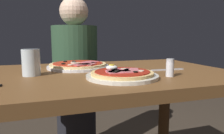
{
  "coord_description": "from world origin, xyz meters",
  "views": [
    {
      "loc": [
        -0.23,
        -0.85,
        0.9
      ],
      "look_at": [
        0.02,
        -0.07,
        0.79
      ],
      "focal_mm": 33.43,
      "sensor_mm": 36.0,
      "label": 1
    }
  ],
  "objects": [
    {
      "name": "pizza_foreground",
      "position": [
        0.04,
        -0.15,
        0.77
      ],
      "size": [
        0.26,
        0.26,
        0.05
      ],
      "color": "silver",
      "rests_on": "dining_table"
    },
    {
      "name": "salt_shaker",
      "position": [
        0.22,
        -0.18,
        0.79
      ],
      "size": [
        0.03,
        0.03,
        0.07
      ],
      "color": "white",
      "rests_on": "dining_table"
    },
    {
      "name": "dining_table",
      "position": [
        0.0,
        0.0,
        0.62
      ],
      "size": [
        1.13,
        0.71,
        0.76
      ],
      "color": "brown",
      "rests_on": "ground"
    },
    {
      "name": "water_glass_near",
      "position": [
        -0.28,
        0.0,
        0.8
      ],
      "size": [
        0.07,
        0.07,
        0.1
      ],
      "color": "silver",
      "rests_on": "dining_table"
    },
    {
      "name": "fork",
      "position": [
        0.28,
        -0.05,
        0.76
      ],
      "size": [
        0.16,
        0.02,
        0.0
      ],
      "color": "silver",
      "rests_on": "dining_table"
    },
    {
      "name": "pizza_across_left",
      "position": [
        -0.08,
        0.14,
        0.77
      ],
      "size": [
        0.29,
        0.29,
        0.03
      ],
      "color": "white",
      "rests_on": "dining_table"
    },
    {
      "name": "diner_person",
      "position": [
        -0.02,
        0.66,
        0.56
      ],
      "size": [
        0.32,
        0.32,
        1.18
      ],
      "rotation": [
        0.0,
        0.0,
        3.14
      ],
      "color": "black",
      "rests_on": "ground"
    }
  ]
}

